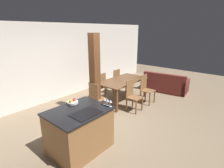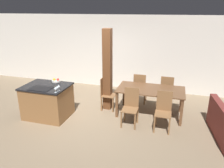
{
  "view_description": "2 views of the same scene",
  "coord_description": "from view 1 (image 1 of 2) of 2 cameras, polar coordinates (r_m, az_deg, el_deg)",
  "views": [
    {
      "loc": [
        -3.11,
        -2.95,
        2.48
      ],
      "look_at": [
        0.6,
        0.2,
        0.95
      ],
      "focal_mm": 28.0,
      "sensor_mm": 36.0,
      "label": 1
    },
    {
      "loc": [
        2.2,
        -5.19,
        2.92
      ],
      "look_at": [
        0.6,
        0.2,
        0.95
      ],
      "focal_mm": 35.0,
      "sensor_mm": 36.0,
      "label": 2
    }
  ],
  "objects": [
    {
      "name": "fruit_bowl",
      "position": [
        3.92,
        -12.74,
        -5.76
      ],
      "size": [
        0.24,
        0.24,
        0.11
      ],
      "color": "silver",
      "rests_on": "kitchen_island"
    },
    {
      "name": "timber_post",
      "position": [
        5.13,
        -5.63,
        2.88
      ],
      "size": [
        0.24,
        0.24,
        2.39
      ],
      "color": "brown",
      "rests_on": "ground_plane"
    },
    {
      "name": "wall_back",
      "position": [
        6.43,
        -20.06,
        6.29
      ],
      "size": [
        11.2,
        0.08,
        2.7
      ],
      "color": "silver",
      "rests_on": "ground_plane"
    },
    {
      "name": "wine_glass_far",
      "position": [
        3.74,
        -2.37,
        -5.07
      ],
      "size": [
        0.07,
        0.07,
        0.16
      ],
      "color": "silver",
      "rests_on": "kitchen_island"
    },
    {
      "name": "dining_table",
      "position": [
        6.16,
        3.46,
        0.45
      ],
      "size": [
        1.85,
        0.98,
        0.78
      ],
      "color": "brown",
      "rests_on": "ground_plane"
    },
    {
      "name": "kitchen_island",
      "position": [
        3.85,
        -10.63,
        -14.53
      ],
      "size": [
        1.22,
        0.96,
        0.93
      ],
      "color": "olive",
      "rests_on": "ground_plane"
    },
    {
      "name": "wine_glass_near",
      "position": [
        3.64,
        -0.49,
        -5.71
      ],
      "size": [
        0.07,
        0.07,
        0.16
      ],
      "color": "silver",
      "rests_on": "kitchen_island"
    },
    {
      "name": "ground_plane",
      "position": [
        4.95,
        -2.8,
        -12.63
      ],
      "size": [
        16.0,
        16.0,
        0.0
      ],
      "primitive_type": "plane",
      "color": "#847056"
    },
    {
      "name": "couch",
      "position": [
        7.64,
        17.11,
        -0.18
      ],
      "size": [
        1.07,
        1.79,
        0.8
      ],
      "rotation": [
        0.0,
        0.0,
        1.7
      ],
      "color": "maroon",
      "rests_on": "ground_plane"
    },
    {
      "name": "dining_chair_near_right",
      "position": [
        6.18,
        11.04,
        -1.46
      ],
      "size": [
        0.4,
        0.4,
        0.99
      ],
      "color": "brown",
      "rests_on": "ground_plane"
    },
    {
      "name": "dining_chair_head_end",
      "position": [
        5.29,
        -5.14,
        -4.47
      ],
      "size": [
        0.4,
        0.4,
        0.99
      ],
      "rotation": [
        0.0,
        0.0,
        1.57
      ],
      "color": "brown",
      "rests_on": "ground_plane"
    },
    {
      "name": "dining_chair_far_right",
      "position": [
        6.95,
        0.81,
        0.99
      ],
      "size": [
        0.4,
        0.4,
        0.99
      ],
      "rotation": [
        0.0,
        0.0,
        3.14
      ],
      "color": "brown",
      "rests_on": "ground_plane"
    },
    {
      "name": "wine_glass_middle",
      "position": [
        3.69,
        -1.44,
        -5.39
      ],
      "size": [
        0.07,
        0.07,
        0.16
      ],
      "color": "silver",
      "rests_on": "kitchen_island"
    },
    {
      "name": "dining_chair_near_left",
      "position": [
        5.51,
        6.74,
        -3.62
      ],
      "size": [
        0.4,
        0.4,
        0.99
      ],
      "color": "brown",
      "rests_on": "ground_plane"
    },
    {
      "name": "dining_chair_far_left",
      "position": [
        6.36,
        -3.97,
        -0.64
      ],
      "size": [
        0.4,
        0.4,
        0.99
      ],
      "rotation": [
        0.0,
        0.0,
        3.14
      ],
      "color": "brown",
      "rests_on": "ground_plane"
    }
  ]
}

